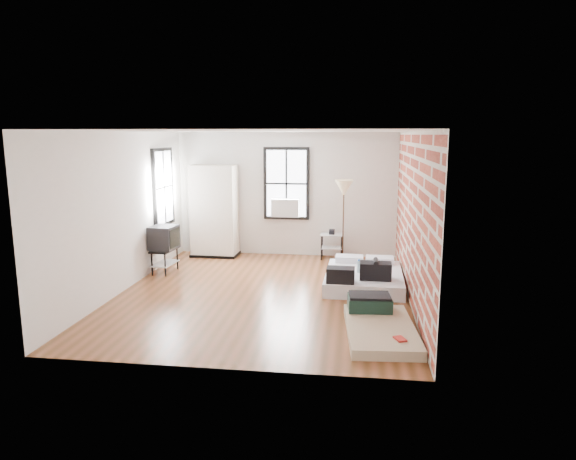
# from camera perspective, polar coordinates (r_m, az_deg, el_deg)

# --- Properties ---
(ground) EXTENTS (6.00, 6.00, 0.00)m
(ground) POSITION_cam_1_polar(r_m,az_deg,el_deg) (9.10, -2.70, -6.99)
(ground) COLOR #573116
(ground) RESTS_ON ground
(room_shell) EXTENTS (5.02, 6.02, 2.80)m
(room_shell) POSITION_cam_1_polar(r_m,az_deg,el_deg) (9.05, -0.94, 4.18)
(room_shell) COLOR silver
(room_shell) RESTS_ON ground
(mattress_main) EXTENTS (1.43, 1.91, 0.60)m
(mattress_main) POSITION_cam_1_polar(r_m,az_deg,el_deg) (9.59, 8.41, -5.14)
(mattress_main) COLOR white
(mattress_main) RESTS_ON ground
(mattress_bare) EXTENTS (1.05, 1.82, 0.38)m
(mattress_bare) POSITION_cam_1_polar(r_m,az_deg,el_deg) (7.50, 9.94, -10.13)
(mattress_bare) COLOR #C4B68E
(mattress_bare) RESTS_ON ground
(wardrobe) EXTENTS (1.06, 0.63, 2.07)m
(wardrobe) POSITION_cam_1_polar(r_m,az_deg,el_deg) (11.75, -8.19, 2.09)
(wardrobe) COLOR black
(wardrobe) RESTS_ON ground
(side_table) EXTENTS (0.50, 0.40, 0.66)m
(side_table) POSITION_cam_1_polar(r_m,az_deg,el_deg) (11.50, 4.89, -1.01)
(side_table) COLOR black
(side_table) RESTS_ON ground
(floor_lamp) EXTENTS (0.38, 0.38, 1.79)m
(floor_lamp) POSITION_cam_1_polar(r_m,az_deg,el_deg) (11.04, 6.22, 4.25)
(floor_lamp) COLOR #331E11
(floor_lamp) RESTS_ON ground
(tv_stand) EXTENTS (0.52, 0.70, 0.95)m
(tv_stand) POSITION_cam_1_polar(r_m,az_deg,el_deg) (10.54, -13.59, -1.02)
(tv_stand) COLOR black
(tv_stand) RESTS_ON ground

